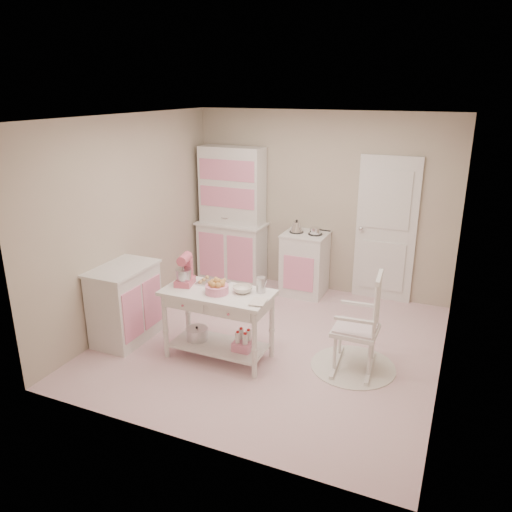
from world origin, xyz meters
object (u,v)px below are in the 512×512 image
Objects in this scene: work_table at (219,324)px; rocking_chair at (356,321)px; hutch at (232,216)px; stove at (305,263)px; base_cabinet at (125,304)px; stand_mixer at (184,270)px; bread_basket at (217,289)px.

rocking_chair is at bearing 14.86° from work_table.
stove is at bearing -2.39° from hutch.
base_cabinet is 0.95m from stand_mixer.
bread_basket is (-1.42, -0.43, 0.30)m from rocking_chair.
base_cabinet is (-1.51, -2.20, 0.00)m from stove.
work_table is 4.80× the size of bread_basket.
base_cabinet is at bearing -179.35° from bread_basket.
rocking_chair is at bearing 16.92° from bread_basket.
stand_mixer reaches higher than bread_basket.
rocking_chair is at bearing -1.12° from stand_mixer.
stove is 1.00× the size of base_cabinet.
hutch reaches higher than base_cabinet.
hutch is at bearing 137.60° from rocking_chair.
bread_basket is at bearing -67.52° from hutch.
stand_mixer is at bearing 177.27° from work_table.
stove is 2.71× the size of stand_mixer.
work_table is (1.21, 0.06, -0.06)m from base_cabinet.
stand_mixer is (-0.71, -2.12, 0.51)m from stove.
bread_basket is at bearing -21.18° from stand_mixer.
rocking_chair is 1.94m from stand_mixer.
stand_mixer is at bearing -108.65° from stove.
hutch reaches higher than stove.
stove is at bearing 118.32° from rocking_chair.
stand_mixer is at bearing -77.37° from hutch.
stand_mixer is (-1.86, -0.36, 0.42)m from rocking_chair.
bread_basket is at bearing -97.15° from stove.
base_cabinet is at bearing -176.98° from work_table.
base_cabinet is at bearing -124.41° from stove.
stand_mixer reaches higher than stove.
base_cabinet is at bearing -97.79° from hutch.
hutch is 1.89× the size of rocking_chair.
hutch is 1.33m from stove.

